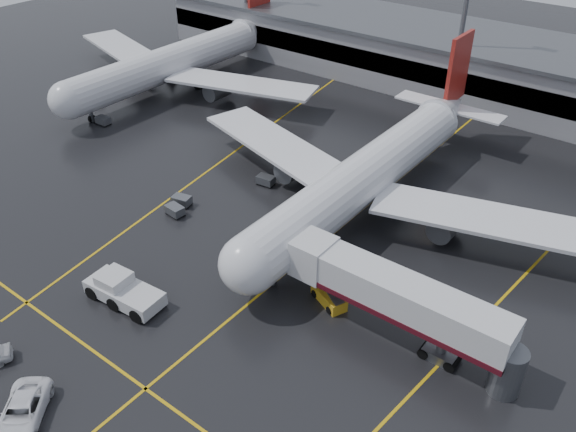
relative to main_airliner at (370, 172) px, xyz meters
The scene contains 18 objects.
ground 10.57m from the main_airliner, 90.00° to the right, with size 220.00×220.00×0.00m, color black.
apron_line_centre 10.57m from the main_airliner, 90.00° to the right, with size 0.25×90.00×0.02m, color gold.
apron_line_stop 31.98m from the main_airliner, 90.00° to the right, with size 60.00×0.25×0.02m, color gold.
apron_line_left 20.44m from the main_airliner, behind, with size 0.25×70.00×0.02m, color gold.
apron_line_right 18.49m from the main_airliner, ahead, with size 0.25×70.00×0.02m, color gold.
terminal 38.23m from the main_airliner, 90.00° to the left, with size 122.00×19.00×8.60m.
light_mast_mid 34.26m from the main_airliner, 98.80° to the left, with size 3.00×1.20×25.45m.
main_airliner is the anchor object (origin of this frame).
second_airliner 43.68m from the main_airliner, 164.05° to the left, with size 48.80×45.60×14.10m.
jet_bridge 19.68m from the main_airliner, 52.90° to the right, with size 19.90×3.40×6.05m.
pushback_tractor 27.91m from the main_airliner, 108.91° to the right, with size 7.49×3.66×2.60m.
belt_loader 16.85m from the main_airliner, 70.70° to the right, with size 3.96×2.87×2.32m.
service_van_a 39.13m from the main_airliner, 96.79° to the right, with size 2.77×6.02×1.67m, color white.
baggage_cart_a 21.15m from the main_airliner, 137.36° to the right, with size 2.12×1.49×1.12m.
baggage_cart_b 20.64m from the main_airliner, 142.75° to the right, with size 2.23×1.70×1.12m.
baggage_cart_c 12.66m from the main_airliner, 164.19° to the right, with size 2.16×1.56×1.12m.
baggage_cart_d 47.49m from the main_airliner, behind, with size 2.36×2.01×1.12m.
baggage_cart_e 40.36m from the main_airliner, behind, with size 2.05×1.37×1.12m.
Camera 1 is at (26.09, -38.68, 34.90)m, focal length 36.71 mm.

